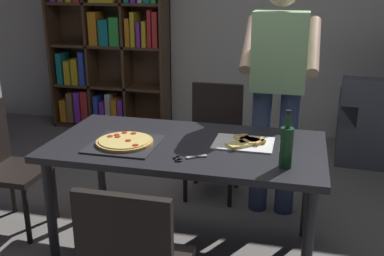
{
  "coord_description": "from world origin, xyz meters",
  "views": [
    {
      "loc": [
        0.65,
        -2.51,
        1.7
      ],
      "look_at": [
        0.0,
        0.15,
        0.8
      ],
      "focal_mm": 42.18,
      "sensor_mm": 36.0,
      "label": 1
    }
  ],
  "objects_px": {
    "kitchen_scissors": "(185,158)",
    "chair_left_end": "(3,160)",
    "chair_far_side": "(215,133)",
    "dining_table": "(186,155)",
    "pepperoni_pizza_on_tray": "(125,142)",
    "wine_bottle": "(286,146)",
    "person_serving_pizza": "(278,83)",
    "bookshelf": "(107,47)"
  },
  "relations": [
    {
      "from": "dining_table",
      "to": "pepperoni_pizza_on_tray",
      "type": "xyz_separation_m",
      "value": [
        -0.35,
        -0.12,
        0.09
      ]
    },
    {
      "from": "kitchen_scissors",
      "to": "chair_far_side",
      "type": "bearing_deg",
      "value": 92.73
    },
    {
      "from": "chair_far_side",
      "to": "kitchen_scissors",
      "type": "relative_size",
      "value": 4.68
    },
    {
      "from": "chair_far_side",
      "to": "bookshelf",
      "type": "distance_m",
      "value": 2.18
    },
    {
      "from": "bookshelf",
      "to": "wine_bottle",
      "type": "distance_m",
      "value": 3.4
    },
    {
      "from": "chair_far_side",
      "to": "pepperoni_pizza_on_tray",
      "type": "height_order",
      "value": "chair_far_side"
    },
    {
      "from": "kitchen_scissors",
      "to": "chair_left_end",
      "type": "bearing_deg",
      "value": 169.7
    },
    {
      "from": "dining_table",
      "to": "wine_bottle",
      "type": "height_order",
      "value": "wine_bottle"
    },
    {
      "from": "dining_table",
      "to": "kitchen_scissors",
      "type": "distance_m",
      "value": 0.27
    },
    {
      "from": "pepperoni_pizza_on_tray",
      "to": "chair_far_side",
      "type": "bearing_deg",
      "value": 71.16
    },
    {
      "from": "chair_left_end",
      "to": "wine_bottle",
      "type": "xyz_separation_m",
      "value": [
        1.93,
        -0.23,
        0.36
      ]
    },
    {
      "from": "bookshelf",
      "to": "pepperoni_pizza_on_tray",
      "type": "height_order",
      "value": "bookshelf"
    },
    {
      "from": "wine_bottle",
      "to": "kitchen_scissors",
      "type": "xyz_separation_m",
      "value": [
        -0.55,
        -0.02,
        -0.11
      ]
    },
    {
      "from": "person_serving_pizza",
      "to": "kitchen_scissors",
      "type": "bearing_deg",
      "value": -114.75
    },
    {
      "from": "dining_table",
      "to": "wine_bottle",
      "type": "relative_size",
      "value": 5.28
    },
    {
      "from": "pepperoni_pizza_on_tray",
      "to": "kitchen_scissors",
      "type": "bearing_deg",
      "value": -17.94
    },
    {
      "from": "dining_table",
      "to": "chair_far_side",
      "type": "distance_m",
      "value": 0.94
    },
    {
      "from": "person_serving_pizza",
      "to": "wine_bottle",
      "type": "height_order",
      "value": "person_serving_pizza"
    },
    {
      "from": "pepperoni_pizza_on_tray",
      "to": "wine_bottle",
      "type": "distance_m",
      "value": 0.97
    },
    {
      "from": "dining_table",
      "to": "chair_left_end",
      "type": "height_order",
      "value": "chair_left_end"
    },
    {
      "from": "bookshelf",
      "to": "person_serving_pizza",
      "type": "relative_size",
      "value": 1.11
    },
    {
      "from": "dining_table",
      "to": "pepperoni_pizza_on_tray",
      "type": "distance_m",
      "value": 0.38
    },
    {
      "from": "dining_table",
      "to": "pepperoni_pizza_on_tray",
      "type": "bearing_deg",
      "value": -161.75
    },
    {
      "from": "kitchen_scissors",
      "to": "pepperoni_pizza_on_tray",
      "type": "bearing_deg",
      "value": 162.06
    },
    {
      "from": "chair_left_end",
      "to": "pepperoni_pizza_on_tray",
      "type": "bearing_deg",
      "value": -6.91
    },
    {
      "from": "chair_left_end",
      "to": "chair_far_side",
      "type": "bearing_deg",
      "value": 34.96
    },
    {
      "from": "pepperoni_pizza_on_tray",
      "to": "chair_left_end",
      "type": "bearing_deg",
      "value": 173.09
    },
    {
      "from": "bookshelf",
      "to": "kitchen_scissors",
      "type": "relative_size",
      "value": 10.15
    },
    {
      "from": "person_serving_pizza",
      "to": "pepperoni_pizza_on_tray",
      "type": "height_order",
      "value": "person_serving_pizza"
    },
    {
      "from": "dining_table",
      "to": "kitchen_scissors",
      "type": "xyz_separation_m",
      "value": [
        0.06,
        -0.25,
        0.08
      ]
    },
    {
      "from": "bookshelf",
      "to": "pepperoni_pizza_on_tray",
      "type": "relative_size",
      "value": 4.81
    },
    {
      "from": "chair_left_end",
      "to": "wine_bottle",
      "type": "distance_m",
      "value": 1.97
    },
    {
      "from": "pepperoni_pizza_on_tray",
      "to": "kitchen_scissors",
      "type": "xyz_separation_m",
      "value": [
        0.41,
        -0.13,
        -0.01
      ]
    },
    {
      "from": "kitchen_scissors",
      "to": "wine_bottle",
      "type": "bearing_deg",
      "value": 1.66
    },
    {
      "from": "chair_left_end",
      "to": "wine_bottle",
      "type": "relative_size",
      "value": 2.85
    },
    {
      "from": "chair_far_side",
      "to": "kitchen_scissors",
      "type": "distance_m",
      "value": 1.2
    },
    {
      "from": "chair_far_side",
      "to": "person_serving_pizza",
      "type": "relative_size",
      "value": 0.51
    },
    {
      "from": "dining_table",
      "to": "kitchen_scissors",
      "type": "bearing_deg",
      "value": -77.37
    },
    {
      "from": "chair_left_end",
      "to": "kitchen_scissors",
      "type": "xyz_separation_m",
      "value": [
        1.38,
        -0.25,
        0.24
      ]
    },
    {
      "from": "chair_left_end",
      "to": "bookshelf",
      "type": "height_order",
      "value": "bookshelf"
    },
    {
      "from": "dining_table",
      "to": "pepperoni_pizza_on_tray",
      "type": "relative_size",
      "value": 4.12
    },
    {
      "from": "bookshelf",
      "to": "kitchen_scissors",
      "type": "xyz_separation_m",
      "value": [
        1.62,
        -2.63,
        -0.2
      ]
    }
  ]
}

